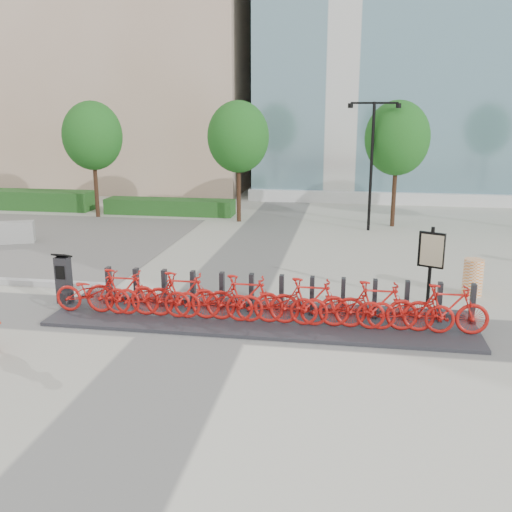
% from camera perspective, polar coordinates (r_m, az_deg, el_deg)
% --- Properties ---
extents(ground, '(120.00, 120.00, 0.00)m').
position_cam_1_polar(ground, '(13.19, -5.40, -6.48)').
color(ground, beige).
extents(hedge_b, '(6.00, 1.20, 0.70)m').
position_cam_1_polar(hedge_b, '(26.77, -8.62, 4.90)').
color(hedge_b, '#183F18').
rests_on(hedge_b, ground).
extents(tree_0, '(2.60, 2.60, 5.10)m').
position_cam_1_polar(tree_0, '(26.43, -16.03, 11.46)').
color(tree_0, '#40251B').
rests_on(tree_0, ground).
extents(tree_1, '(2.60, 2.60, 5.10)m').
position_cam_1_polar(tree_1, '(24.39, -1.78, 11.80)').
color(tree_1, '#40251B').
rests_on(tree_1, ground).
extents(tree_2, '(2.60, 2.60, 5.10)m').
position_cam_1_polar(tree_2, '(23.99, 13.95, 11.35)').
color(tree_2, '#40251B').
rests_on(tree_2, ground).
extents(streetlamp, '(2.00, 0.20, 5.00)m').
position_cam_1_polar(streetlamp, '(22.97, 11.53, 10.23)').
color(streetlamp, black).
rests_on(streetlamp, ground).
extents(dock_pad, '(9.60, 2.40, 0.08)m').
position_cam_1_polar(dock_pad, '(13.20, 0.43, -6.22)').
color(dock_pad, '#28282E').
rests_on(dock_pad, ground).
extents(dock_rail_posts, '(8.74, 0.50, 0.85)m').
position_cam_1_polar(dock_rail_posts, '(13.43, 2.53, -3.76)').
color(dock_rail_posts, black).
rests_on(dock_rail_posts, dock_pad).
extents(bike_0, '(1.84, 0.64, 0.97)m').
position_cam_1_polar(bike_0, '(13.84, -15.99, -3.52)').
color(bike_0, '#AF130E').
rests_on(bike_0, dock_pad).
extents(bike_1, '(1.78, 0.50, 1.07)m').
position_cam_1_polar(bike_1, '(13.53, -13.25, -3.51)').
color(bike_1, '#AF130E').
rests_on(bike_1, dock_pad).
extents(bike_2, '(1.84, 0.64, 0.97)m').
position_cam_1_polar(bike_2, '(13.29, -10.36, -3.92)').
color(bike_2, '#AF130E').
rests_on(bike_2, dock_pad).
extents(bike_3, '(1.78, 0.50, 1.07)m').
position_cam_1_polar(bike_3, '(13.06, -7.39, -3.90)').
color(bike_3, '#AF130E').
rests_on(bike_3, dock_pad).
extents(bike_4, '(1.84, 0.64, 0.97)m').
position_cam_1_polar(bike_4, '(12.89, -4.30, -4.31)').
color(bike_4, '#AF130E').
rests_on(bike_4, dock_pad).
extents(bike_5, '(1.78, 0.50, 1.07)m').
position_cam_1_polar(bike_5, '(12.73, -1.15, -4.26)').
color(bike_5, '#AF130E').
rests_on(bike_5, dock_pad).
extents(bike_6, '(1.84, 0.64, 0.97)m').
position_cam_1_polar(bike_6, '(12.64, 2.07, -4.66)').
color(bike_6, '#AF130E').
rests_on(bike_6, dock_pad).
extents(bike_7, '(1.78, 0.50, 1.07)m').
position_cam_1_polar(bike_7, '(12.56, 5.35, -4.59)').
color(bike_7, '#AF130E').
rests_on(bike_7, dock_pad).
extents(bike_8, '(1.84, 0.64, 0.97)m').
position_cam_1_polar(bike_8, '(12.55, 8.63, -4.96)').
color(bike_8, '#AF130E').
rests_on(bike_8, dock_pad).
extents(bike_9, '(1.78, 0.50, 1.07)m').
position_cam_1_polar(bike_9, '(12.55, 11.94, -4.86)').
color(bike_9, '#AF130E').
rests_on(bike_9, dock_pad).
extents(bike_10, '(1.84, 0.64, 0.97)m').
position_cam_1_polar(bike_10, '(12.62, 15.20, -5.20)').
color(bike_10, '#AF130E').
rests_on(bike_10, dock_pad).
extents(bike_11, '(1.78, 0.50, 1.07)m').
position_cam_1_polar(bike_11, '(12.70, 18.46, -5.07)').
color(bike_11, '#AF130E').
rests_on(bike_11, dock_pad).
extents(kiosk, '(0.40, 0.34, 1.27)m').
position_cam_1_polar(kiosk, '(14.70, -18.68, -2.17)').
color(kiosk, black).
rests_on(kiosk, dock_pad).
extents(construction_barrel, '(0.55, 0.55, 0.97)m').
position_cam_1_polar(construction_barrel, '(15.78, 20.87, -2.02)').
color(construction_barrel, orange).
rests_on(construction_barrel, ground).
extents(jersey_barrier, '(2.07, 1.31, 0.78)m').
position_cam_1_polar(jersey_barrier, '(22.48, -23.85, 2.13)').
color(jersey_barrier, '#9C9C95').
rests_on(jersey_barrier, ground).
extents(map_sign, '(0.62, 0.34, 1.94)m').
position_cam_1_polar(map_sign, '(14.59, 17.12, 0.26)').
color(map_sign, black).
rests_on(map_sign, ground).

